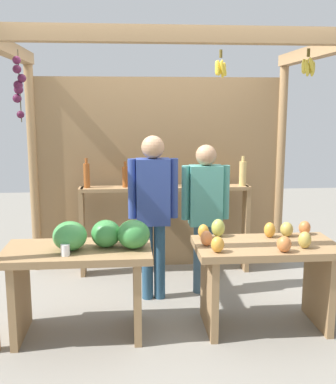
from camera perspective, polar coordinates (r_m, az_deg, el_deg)
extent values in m
plane|color=gray|center=(4.86, -0.20, -12.50)|extent=(12.00, 12.00, 0.00)
cylinder|color=#99754C|center=(5.55, -15.99, 3.13)|extent=(0.10, 0.10, 2.45)
cylinder|color=#99754C|center=(5.73, 13.42, 3.47)|extent=(0.10, 0.10, 2.45)
cube|color=#99754C|center=(3.57, 1.11, 18.49)|extent=(2.97, 0.12, 0.12)
cube|color=#99754C|center=(4.61, -19.02, 16.11)|extent=(0.12, 1.99, 0.12)
cube|color=#99754C|center=(4.83, 17.66, 15.89)|extent=(0.12, 1.99, 0.12)
cube|color=olive|center=(5.49, -1.04, 2.17)|extent=(2.87, 0.04, 2.21)
cylinder|color=brown|center=(3.79, 6.40, 16.27)|extent=(0.02, 0.02, 0.06)
ellipsoid|color=gold|center=(3.79, 6.72, 14.42)|extent=(0.04, 0.07, 0.13)
ellipsoid|color=gold|center=(3.82, 6.38, 14.72)|extent=(0.06, 0.04, 0.13)
ellipsoid|color=gold|center=(3.79, 5.99, 14.70)|extent=(0.05, 0.06, 0.13)
ellipsoid|color=gold|center=(3.76, 6.01, 14.66)|extent=(0.05, 0.06, 0.13)
ellipsoid|color=gold|center=(3.75, 6.70, 14.59)|extent=(0.08, 0.05, 0.13)
cylinder|color=brown|center=(3.85, 16.61, 15.83)|extent=(0.02, 0.02, 0.06)
ellipsoid|color=gold|center=(3.85, 17.08, 14.04)|extent=(0.04, 0.06, 0.12)
ellipsoid|color=gold|center=(3.87, 16.65, 14.07)|extent=(0.05, 0.05, 0.12)
ellipsoid|color=gold|center=(3.86, 16.21, 14.38)|extent=(0.08, 0.06, 0.13)
ellipsoid|color=gold|center=(3.83, 16.09, 14.36)|extent=(0.04, 0.05, 0.12)
ellipsoid|color=gold|center=(3.82, 16.43, 14.23)|extent=(0.05, 0.05, 0.12)
ellipsoid|color=gold|center=(3.82, 16.94, 14.49)|extent=(0.08, 0.06, 0.13)
cylinder|color=#4C422D|center=(3.91, -17.48, 12.08)|extent=(0.01, 0.01, 0.55)
sphere|color=#601E42|center=(3.92, -17.82, 14.93)|extent=(0.06, 0.06, 0.06)
sphere|color=#511938|center=(3.89, -17.78, 13.95)|extent=(0.07, 0.07, 0.07)
sphere|color=#511938|center=(3.92, -17.24, 13.00)|extent=(0.07, 0.07, 0.07)
sphere|color=#511938|center=(3.93, -17.65, 12.20)|extent=(0.07, 0.07, 0.07)
sphere|color=#511938|center=(3.92, -17.60, 11.71)|extent=(0.07, 0.07, 0.07)
sphere|color=#511938|center=(3.93, -17.77, 10.72)|extent=(0.07, 0.07, 0.07)
sphere|color=#47142D|center=(3.90, -17.39, 8.92)|extent=(0.06, 0.06, 0.06)
cube|color=#99754C|center=(3.95, -10.88, -7.12)|extent=(1.20, 0.64, 0.06)
cube|color=#99754C|center=(4.15, -17.47, -11.99)|extent=(0.06, 0.58, 0.68)
cube|color=#99754C|center=(4.06, -3.76, -12.06)|extent=(0.06, 0.58, 0.68)
ellipsoid|color=#38843D|center=(3.92, -7.51, -5.00)|extent=(0.32, 0.32, 0.23)
ellipsoid|color=#429347|center=(3.87, -11.77, -5.22)|extent=(0.28, 0.28, 0.24)
ellipsoid|color=#38843D|center=(3.86, -4.19, -5.11)|extent=(0.28, 0.28, 0.23)
cylinder|color=white|center=(3.77, -12.31, -6.86)|extent=(0.07, 0.07, 0.09)
cube|color=#99754C|center=(4.10, 11.77, -6.52)|extent=(1.20, 0.64, 0.06)
cube|color=#99754C|center=(4.11, 4.99, -11.76)|extent=(0.06, 0.58, 0.68)
cube|color=#99754C|center=(4.37, 17.75, -10.85)|extent=(0.06, 0.58, 0.68)
ellipsoid|color=#CC7038|center=(3.87, 13.85, -6.14)|extent=(0.16, 0.16, 0.13)
ellipsoid|color=#B79E47|center=(4.02, 16.19, -5.58)|extent=(0.12, 0.12, 0.14)
ellipsoid|color=gold|center=(4.27, 12.18, -4.50)|extent=(0.14, 0.14, 0.13)
ellipsoid|color=#CC7038|center=(4.44, 16.18, -4.17)|extent=(0.11, 0.11, 0.13)
ellipsoid|color=#E07F47|center=(3.94, 4.67, -5.58)|extent=(0.14, 0.14, 0.13)
ellipsoid|color=#A8B24C|center=(4.22, 6.07, -4.33)|extent=(0.13, 0.13, 0.16)
ellipsoid|color=gold|center=(3.77, 6.01, -6.33)|extent=(0.12, 0.12, 0.13)
ellipsoid|color=#B79E47|center=(4.33, 14.14, -4.39)|extent=(0.16, 0.16, 0.13)
ellipsoid|color=gold|center=(4.16, 4.30, -4.76)|extent=(0.11, 0.11, 0.12)
cube|color=#99754C|center=(5.38, -10.30, -4.75)|extent=(0.05, 0.20, 1.00)
cube|color=#99754C|center=(5.52, 9.38, -4.33)|extent=(0.05, 0.20, 1.00)
cube|color=#99754C|center=(5.26, -0.33, 0.45)|extent=(1.86, 0.22, 0.04)
cylinder|color=#994C1E|center=(5.24, -9.80, 1.96)|extent=(0.07, 0.07, 0.27)
cylinder|color=#994C1E|center=(5.22, -9.86, 3.73)|extent=(0.03, 0.03, 0.06)
cylinder|color=#994C1E|center=(5.23, -5.18, 1.81)|extent=(0.07, 0.07, 0.23)
cylinder|color=#994C1E|center=(5.21, -5.20, 3.36)|extent=(0.03, 0.03, 0.06)
cylinder|color=#994C1E|center=(5.24, -0.44, 1.89)|extent=(0.08, 0.08, 0.23)
cylinder|color=#994C1E|center=(5.22, -0.44, 3.45)|extent=(0.04, 0.04, 0.06)
cylinder|color=#994C1E|center=(5.29, 4.31, 2.32)|extent=(0.06, 0.06, 0.30)
cylinder|color=#994C1E|center=(5.27, 4.34, 4.24)|extent=(0.03, 0.03, 0.06)
cylinder|color=#D8B266|center=(5.38, 9.01, 2.23)|extent=(0.08, 0.08, 0.27)
cylinder|color=#D8B266|center=(5.36, 9.06, 3.99)|extent=(0.04, 0.04, 0.06)
cylinder|color=#29506F|center=(4.69, -2.50, -8.41)|extent=(0.11, 0.11, 0.76)
cylinder|color=#29506F|center=(4.70, -1.03, -8.38)|extent=(0.11, 0.11, 0.76)
cube|color=#2D428C|center=(4.52, -1.81, 0.02)|extent=(0.32, 0.19, 0.64)
cylinder|color=#2D428C|center=(4.50, -4.36, 0.38)|extent=(0.08, 0.08, 0.58)
cylinder|color=#2D428C|center=(4.53, 0.71, 0.45)|extent=(0.08, 0.08, 0.58)
sphere|color=tan|center=(4.46, -1.84, 5.44)|extent=(0.22, 0.22, 0.22)
cylinder|color=#3C586C|center=(4.86, 3.73, -8.05)|extent=(0.11, 0.11, 0.71)
cylinder|color=#3C586C|center=(4.87, 5.14, -7.99)|extent=(0.11, 0.11, 0.71)
cube|color=teal|center=(4.70, 4.55, -0.42)|extent=(0.32, 0.19, 0.60)
cylinder|color=teal|center=(4.66, 2.13, -0.10)|extent=(0.08, 0.08, 0.54)
cylinder|color=teal|center=(4.73, 6.95, -0.02)|extent=(0.08, 0.08, 0.54)
sphere|color=tan|center=(4.64, 4.62, 4.47)|extent=(0.21, 0.21, 0.21)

